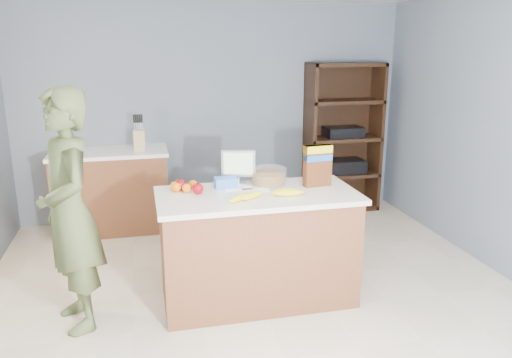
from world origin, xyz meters
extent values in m
cube|color=beige|center=(0.00, 0.00, 0.00)|extent=(4.50, 5.00, 0.02)
cube|color=slate|center=(0.00, 2.50, 1.25)|extent=(4.50, 0.02, 2.50)
cube|color=brown|center=(0.00, 0.30, 0.43)|extent=(1.50, 0.70, 0.86)
cube|color=silver|center=(0.00, 0.30, 0.88)|extent=(1.56, 0.76, 0.04)
cube|color=black|center=(0.00, 0.30, 0.05)|extent=(1.46, 0.66, 0.10)
cube|color=brown|center=(-1.20, 2.20, 0.43)|extent=(1.20, 0.60, 0.86)
cube|color=white|center=(-1.20, 2.20, 0.88)|extent=(1.24, 0.62, 0.04)
cube|color=black|center=(1.55, 2.48, 0.90)|extent=(0.90, 0.04, 1.80)
cube|color=black|center=(1.12, 2.30, 0.90)|extent=(0.04, 0.40, 1.80)
cube|color=black|center=(1.98, 2.30, 0.90)|extent=(0.04, 0.40, 1.80)
cube|color=black|center=(1.55, 2.30, 0.02)|extent=(0.90, 0.40, 0.04)
cube|color=black|center=(1.55, 2.30, 0.45)|extent=(0.90, 0.40, 0.04)
cube|color=black|center=(1.55, 2.30, 0.90)|extent=(0.90, 0.40, 0.04)
cube|color=black|center=(1.55, 2.30, 1.35)|extent=(0.90, 0.40, 0.04)
cube|color=black|center=(1.55, 2.30, 1.78)|extent=(0.90, 0.40, 0.04)
cube|color=black|center=(1.55, 2.30, 0.55)|extent=(0.55, 0.32, 0.16)
cube|color=black|center=(1.55, 2.30, 0.98)|extent=(0.45, 0.30, 0.12)
imported|color=#4B572F|center=(-1.38, 0.24, 0.88)|extent=(0.61, 0.74, 1.75)
cube|color=tan|center=(-0.87, 2.15, 1.01)|extent=(0.12, 0.10, 0.22)
cylinder|color=black|center=(-0.91, 2.15, 1.17)|extent=(0.02, 0.02, 0.09)
cylinder|color=black|center=(-0.89, 2.15, 1.17)|extent=(0.02, 0.02, 0.09)
cylinder|color=black|center=(-0.87, 2.15, 1.17)|extent=(0.02, 0.02, 0.09)
cylinder|color=black|center=(-0.85, 2.15, 1.17)|extent=(0.02, 0.02, 0.09)
cylinder|color=black|center=(-0.83, 2.15, 1.17)|extent=(0.02, 0.02, 0.09)
cube|color=white|center=(-0.12, 0.46, 0.90)|extent=(0.22, 0.11, 0.00)
cube|color=white|center=(0.01, 0.38, 0.90)|extent=(0.22, 0.12, 0.00)
ellipsoid|color=yellow|center=(-0.18, 0.13, 0.92)|extent=(0.21, 0.18, 0.05)
ellipsoid|color=yellow|center=(-0.07, 0.17, 0.92)|extent=(0.21, 0.16, 0.05)
ellipsoid|color=yellow|center=(0.19, 0.21, 0.92)|extent=(0.23, 0.07, 0.05)
ellipsoid|color=yellow|center=(0.22, 0.17, 0.92)|extent=(0.23, 0.06, 0.05)
sphere|color=maroon|center=(-0.57, 0.52, 0.94)|extent=(0.09, 0.09, 0.09)
sphere|color=maroon|center=(-0.45, 0.38, 0.94)|extent=(0.09, 0.09, 0.09)
sphere|color=orange|center=(-0.61, 0.48, 0.94)|extent=(0.07, 0.07, 0.07)
sphere|color=orange|center=(-0.58, 0.56, 0.94)|extent=(0.07, 0.07, 0.07)
sphere|color=orange|center=(-0.53, 0.44, 0.94)|extent=(0.07, 0.07, 0.07)
sphere|color=orange|center=(-0.48, 0.52, 0.94)|extent=(0.07, 0.07, 0.07)
sphere|color=orange|center=(-0.62, 0.51, 0.94)|extent=(0.07, 0.07, 0.07)
cube|color=blue|center=(-0.21, 0.52, 0.94)|extent=(0.18, 0.12, 0.08)
cylinder|color=#267219|center=(0.15, 0.54, 0.95)|extent=(0.27, 0.27, 0.09)
cylinder|color=white|center=(0.15, 0.54, 0.97)|extent=(0.30, 0.30, 0.13)
cylinder|color=silver|center=(-0.09, 0.61, 0.91)|extent=(0.12, 0.12, 0.01)
cylinder|color=silver|center=(-0.09, 0.61, 0.94)|extent=(0.02, 0.02, 0.05)
cube|color=silver|center=(-0.09, 0.61, 1.07)|extent=(0.28, 0.11, 0.22)
cube|color=yellow|center=(-0.09, 0.59, 1.07)|extent=(0.23, 0.07, 0.18)
cube|color=#592B14|center=(0.52, 0.39, 1.07)|extent=(0.23, 0.10, 0.34)
cube|color=yellow|center=(0.52, 0.39, 1.21)|extent=(0.23, 0.11, 0.06)
cube|color=blue|center=(0.52, 0.39, 1.14)|extent=(0.23, 0.11, 0.05)
camera|label=1|loc=(-0.86, -3.30, 2.03)|focal=35.00mm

